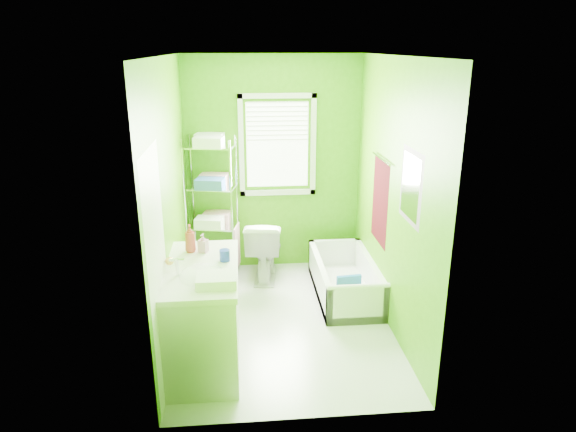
{
  "coord_description": "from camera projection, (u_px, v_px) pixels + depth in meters",
  "views": [
    {
      "loc": [
        -0.39,
        -4.62,
        2.69
      ],
      "look_at": [
        0.07,
        0.25,
        1.05
      ],
      "focal_mm": 32.0,
      "sensor_mm": 36.0,
      "label": 1
    }
  ],
  "objects": [
    {
      "name": "toilet",
      "position": [
        264.0,
        248.0,
        6.13
      ],
      "size": [
        0.51,
        0.78,
        0.75
      ],
      "primitive_type": "imported",
      "rotation": [
        0.0,
        0.0,
        3.01
      ],
      "color": "white",
      "rests_on": "ground"
    },
    {
      "name": "vanity",
      "position": [
        204.0,
        312.0,
        4.45
      ],
      "size": [
        0.62,
        1.21,
        1.17
      ],
      "color": "silver",
      "rests_on": "ground"
    },
    {
      "name": "wire_shelf_unit",
      "position": [
        213.0,
        192.0,
        6.0
      ],
      "size": [
        0.63,
        0.51,
        1.72
      ],
      "color": "silver",
      "rests_on": "ground"
    },
    {
      "name": "ground",
      "position": [
        284.0,
        321.0,
        5.25
      ],
      "size": [
        2.9,
        2.9,
        0.0
      ],
      "primitive_type": "plane",
      "color": "silver",
      "rests_on": "ground"
    },
    {
      "name": "right_wall_decor",
      "position": [
        391.0,
        195.0,
        4.91
      ],
      "size": [
        0.04,
        1.48,
        1.17
      ],
      "color": "#41070B",
      "rests_on": "ground"
    },
    {
      "name": "door",
      "position": [
        159.0,
        278.0,
        3.9
      ],
      "size": [
        0.09,
        0.8,
        2.0
      ],
      "color": "white",
      "rests_on": "ground"
    },
    {
      "name": "room_envelope",
      "position": [
        283.0,
        174.0,
        4.76
      ],
      "size": [
        2.14,
        2.94,
        2.62
      ],
      "color": "#408D06",
      "rests_on": "ground"
    },
    {
      "name": "window",
      "position": [
        277.0,
        140.0,
        6.09
      ],
      "size": [
        0.92,
        0.05,
        1.22
      ],
      "color": "white",
      "rests_on": "ground"
    },
    {
      "name": "bathtub",
      "position": [
        345.0,
        285.0,
        5.73
      ],
      "size": [
        0.64,
        1.36,
        0.44
      ],
      "color": "white",
      "rests_on": "ground"
    }
  ]
}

